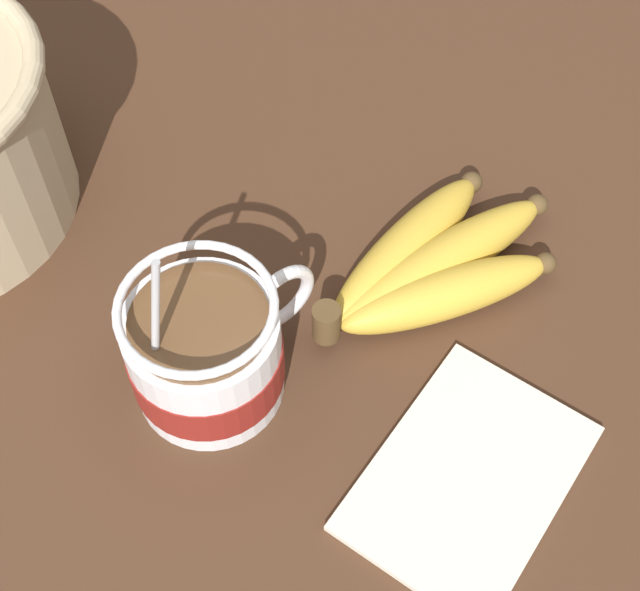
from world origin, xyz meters
TOP-DOWN VIEW (x-y plane):
  - table at (0.00, 0.00)cm, footprint 129.79×129.79cm
  - coffee_mug at (-6.14, -3.72)cm, footprint 13.89×10.30cm
  - banana_bunch at (11.40, -6.74)cm, footprint 21.60×12.63cm
  - napkin at (2.62, -19.92)cm, footprint 18.76×15.39cm

SIDE VIEW (x-z plane):
  - table at x=0.00cm, z-range 0.00..3.72cm
  - napkin at x=2.62cm, z-range 3.72..4.32cm
  - banana_bunch at x=11.40cm, z-range 3.43..7.80cm
  - coffee_mug at x=-6.14cm, z-range 0.05..15.78cm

